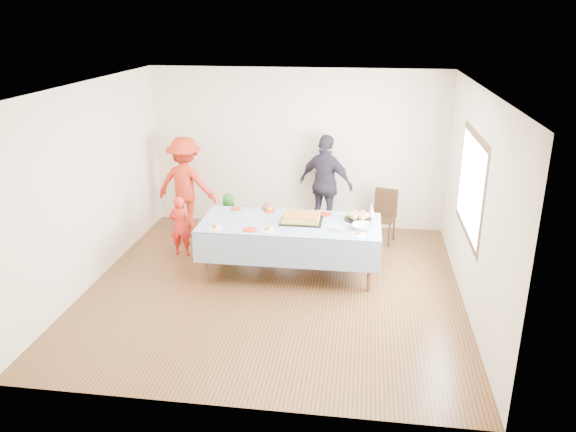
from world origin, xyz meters
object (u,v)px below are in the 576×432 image
dining_chair (384,213)px  adult_left (186,184)px  birthday_cake (301,218)px  party_table (290,226)px

dining_chair → adult_left: adult_left is taller
birthday_cake → adult_left: 2.57m
party_table → birthday_cake: 0.19m
dining_chair → adult_left: size_ratio=0.53×
birthday_cake → dining_chair: birthday_cake is taller
party_table → adult_left: (-1.98, 1.48, 0.08)m
birthday_cake → party_table: bearing=-162.6°
dining_chair → adult_left: (-3.32, 0.04, 0.33)m
dining_chair → birthday_cake: bearing=-114.6°
adult_left → party_table: bearing=151.5°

